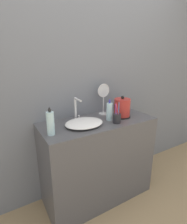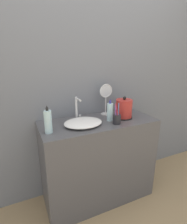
{
  "view_description": "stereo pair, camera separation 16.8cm",
  "coord_description": "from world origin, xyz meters",
  "px_view_note": "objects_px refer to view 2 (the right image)",
  "views": [
    {
      "loc": [
        -0.87,
        -1.13,
        1.51
      ],
      "look_at": [
        -0.05,
        0.25,
        1.0
      ],
      "focal_mm": 28.0,
      "sensor_mm": 36.0,
      "label": 1
    },
    {
      "loc": [
        -0.72,
        -1.21,
        1.51
      ],
      "look_at": [
        -0.05,
        0.25,
        1.0
      ],
      "focal_mm": 28.0,
      "sensor_mm": 36.0,
      "label": 2
    }
  ],
  "objects_px": {
    "lotion_bottle": "(128,107)",
    "mouthwash_bottle": "(110,112)",
    "shampoo_bottle": "(48,121)",
    "toothbrush_cup": "(117,119)",
    "electric_kettle": "(124,109)",
    "faucet": "(77,107)",
    "vanity_mirror": "(106,97)"
  },
  "relations": [
    {
      "from": "electric_kettle",
      "to": "toothbrush_cup",
      "type": "distance_m",
      "value": 0.2
    },
    {
      "from": "faucet",
      "to": "mouthwash_bottle",
      "type": "relative_size",
      "value": 1.05
    },
    {
      "from": "faucet",
      "to": "mouthwash_bottle",
      "type": "distance_m",
      "value": 0.33
    },
    {
      "from": "mouthwash_bottle",
      "to": "faucet",
      "type": "bearing_deg",
      "value": 150.01
    },
    {
      "from": "faucet",
      "to": "shampoo_bottle",
      "type": "height_order",
      "value": "shampoo_bottle"
    },
    {
      "from": "toothbrush_cup",
      "to": "shampoo_bottle",
      "type": "relative_size",
      "value": 0.88
    },
    {
      "from": "electric_kettle",
      "to": "shampoo_bottle",
      "type": "xyz_separation_m",
      "value": [
        -0.78,
        -0.05,
        0.01
      ]
    },
    {
      "from": "faucet",
      "to": "electric_kettle",
      "type": "relative_size",
      "value": 1.01
    },
    {
      "from": "electric_kettle",
      "to": "mouthwash_bottle",
      "type": "bearing_deg",
      "value": -175.95
    },
    {
      "from": "lotion_bottle",
      "to": "shampoo_bottle",
      "type": "height_order",
      "value": "shampoo_bottle"
    },
    {
      "from": "faucet",
      "to": "vanity_mirror",
      "type": "xyz_separation_m",
      "value": [
        0.33,
        0.02,
        0.07
      ]
    },
    {
      "from": "electric_kettle",
      "to": "vanity_mirror",
      "type": "distance_m",
      "value": 0.24
    },
    {
      "from": "toothbrush_cup",
      "to": "mouthwash_bottle",
      "type": "height_order",
      "value": "mouthwash_bottle"
    },
    {
      "from": "lotion_bottle",
      "to": "mouthwash_bottle",
      "type": "distance_m",
      "value": 0.41
    },
    {
      "from": "lotion_bottle",
      "to": "shampoo_bottle",
      "type": "distance_m",
      "value": 1.0
    },
    {
      "from": "electric_kettle",
      "to": "lotion_bottle",
      "type": "height_order",
      "value": "electric_kettle"
    },
    {
      "from": "lotion_bottle",
      "to": "mouthwash_bottle",
      "type": "xyz_separation_m",
      "value": [
        -0.35,
        -0.2,
        0.04
      ]
    },
    {
      "from": "faucet",
      "to": "toothbrush_cup",
      "type": "relative_size",
      "value": 1.11
    },
    {
      "from": "faucet",
      "to": "electric_kettle",
      "type": "distance_m",
      "value": 0.48
    },
    {
      "from": "toothbrush_cup",
      "to": "lotion_bottle",
      "type": "xyz_separation_m",
      "value": [
        0.34,
        0.31,
        0.0
      ]
    },
    {
      "from": "electric_kettle",
      "to": "mouthwash_bottle",
      "type": "relative_size",
      "value": 1.04
    },
    {
      "from": "shampoo_bottle",
      "to": "mouthwash_bottle",
      "type": "xyz_separation_m",
      "value": [
        0.61,
        0.04,
        -0.01
      ]
    },
    {
      "from": "electric_kettle",
      "to": "shampoo_bottle",
      "type": "distance_m",
      "value": 0.78
    },
    {
      "from": "faucet",
      "to": "electric_kettle",
      "type": "height_order",
      "value": "faucet"
    },
    {
      "from": "mouthwash_bottle",
      "to": "shampoo_bottle",
      "type": "bearing_deg",
      "value": -175.97
    },
    {
      "from": "electric_kettle",
      "to": "faucet",
      "type": "bearing_deg",
      "value": 161.59
    },
    {
      "from": "shampoo_bottle",
      "to": "electric_kettle",
      "type": "bearing_deg",
      "value": 4.03
    },
    {
      "from": "faucet",
      "to": "lotion_bottle",
      "type": "distance_m",
      "value": 0.64
    },
    {
      "from": "toothbrush_cup",
      "to": "shampoo_bottle",
      "type": "height_order",
      "value": "shampoo_bottle"
    },
    {
      "from": "mouthwash_bottle",
      "to": "vanity_mirror",
      "type": "height_order",
      "value": "vanity_mirror"
    },
    {
      "from": "lotion_bottle",
      "to": "mouthwash_bottle",
      "type": "relative_size",
      "value": 0.61
    },
    {
      "from": "toothbrush_cup",
      "to": "mouthwash_bottle",
      "type": "relative_size",
      "value": 0.95
    }
  ]
}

